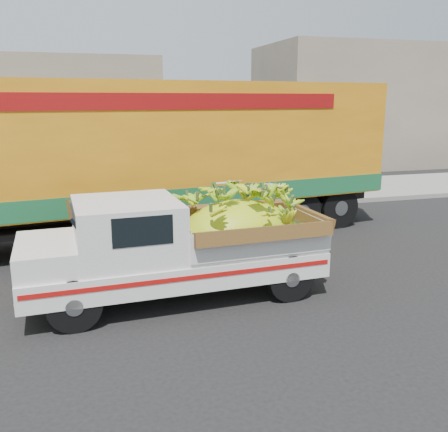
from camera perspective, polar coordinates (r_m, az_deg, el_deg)
name	(u,v)px	position (r m, az deg, el deg)	size (l,w,h in m)	color
ground	(220,293)	(9.10, -0.43, -8.74)	(100.00, 100.00, 0.00)	black
curb	(162,212)	(15.08, -7.14, 0.41)	(60.00, 0.25, 0.15)	gray
sidewalk	(152,199)	(17.12, -8.28, 1.90)	(60.00, 4.00, 0.14)	gray
building_right	(393,106)	(28.63, 18.79, 11.79)	(14.00, 6.00, 6.00)	gray
pickup_truck	(196,243)	(8.74, -3.17, -3.04)	(5.17, 2.11, 1.78)	black
semi_trailer	(158,153)	(12.29, -7.52, 7.16)	(12.05, 4.13, 3.80)	black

